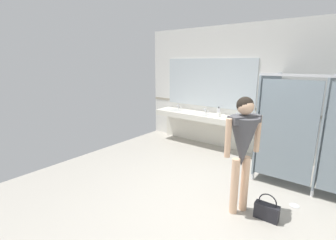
{
  "coord_description": "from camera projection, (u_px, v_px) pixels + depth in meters",
  "views": [
    {
      "loc": [
        1.63,
        -2.97,
        2.11
      ],
      "look_at": [
        -1.28,
        0.8,
        0.97
      ],
      "focal_mm": 25.74,
      "sensor_mm": 36.0,
      "label": 1
    }
  ],
  "objects": [
    {
      "name": "person_standing",
      "position": [
        243.0,
        141.0,
        3.28
      ],
      "size": [
        0.54,
        0.54,
        1.68
      ],
      "color": "#DBAD89",
      "rests_on": "ground_plane"
    },
    {
      "name": "bathroom_stalls",
      "position": [
        324.0,
        130.0,
        4.02
      ],
      "size": [
        1.98,
        1.42,
        1.94
      ],
      "color": "gray",
      "rests_on": "ground_plane"
    },
    {
      "name": "vanity_counter",
      "position": [
        203.0,
        121.0,
        6.27
      ],
      "size": [
        2.58,
        0.57,
        0.95
      ],
      "color": "silver",
      "rests_on": "ground_plane"
    },
    {
      "name": "mirror_panel",
      "position": [
        208.0,
        83.0,
        6.2
      ],
      "size": [
        2.48,
        0.02,
        1.23
      ],
      "primitive_type": "cube",
      "color": "silver",
      "rests_on": "wall_back"
    },
    {
      "name": "paper_cup",
      "position": [
        219.0,
        115.0,
        5.79
      ],
      "size": [
        0.07,
        0.07,
        0.09
      ],
      "primitive_type": "cylinder",
      "color": "white",
      "rests_on": "vanity_counter"
    },
    {
      "name": "floor_drain_cover",
      "position": [
        294.0,
        205.0,
        3.64
      ],
      "size": [
        0.14,
        0.14,
        0.01
      ],
      "primitive_type": "cylinder",
      "color": "#B7BABF",
      "rests_on": "ground_plane"
    },
    {
      "name": "ground_plane",
      "position": [
        202.0,
        205.0,
        3.76
      ],
      "size": [
        6.35,
        5.84,
        0.1
      ],
      "primitive_type": "cube",
      "color": "#9E998E"
    },
    {
      "name": "wall_back",
      "position": [
        263.0,
        91.0,
        5.46
      ],
      "size": [
        6.35,
        0.12,
        2.98
      ],
      "primitive_type": "cube",
      "color": "silver",
      "rests_on": "ground_plane"
    },
    {
      "name": "soap_dispenser",
      "position": [
        219.0,
        111.0,
        6.03
      ],
      "size": [
        0.07,
        0.07,
        0.2
      ],
      "color": "white",
      "rests_on": "vanity_counter"
    },
    {
      "name": "handbag",
      "position": [
        267.0,
        211.0,
        3.31
      ],
      "size": [
        0.32,
        0.13,
        0.38
      ],
      "color": "black",
      "rests_on": "ground_plane"
    },
    {
      "name": "wall_back_tile_band",
      "position": [
        261.0,
        110.0,
        5.52
      ],
      "size": [
        6.35,
        0.01,
        0.06
      ],
      "primitive_type": "cube",
      "color": "#9E937F",
      "rests_on": "wall_back"
    }
  ]
}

